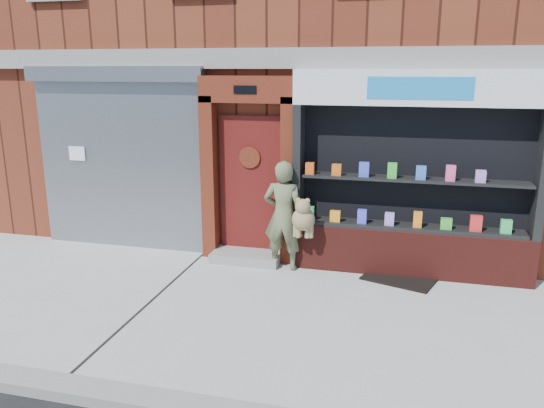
% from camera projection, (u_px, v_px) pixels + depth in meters
% --- Properties ---
extents(ground, '(80.00, 80.00, 0.00)m').
position_uv_depth(ground, '(265.00, 312.00, 6.74)').
color(ground, '#9E9E99').
rests_on(ground, ground).
extents(building, '(12.00, 8.16, 8.00)m').
position_uv_depth(building, '(336.00, 20.00, 11.37)').
color(building, '#5F2415').
rests_on(building, ground).
extents(shutter_bay, '(3.10, 0.30, 3.04)m').
position_uv_depth(shutter_bay, '(120.00, 148.00, 8.83)').
color(shutter_bay, gray).
rests_on(shutter_bay, ground).
extents(red_door_bay, '(1.52, 0.58, 2.90)m').
position_uv_depth(red_door_bay, '(249.00, 170.00, 8.30)').
color(red_door_bay, '#4D180D').
rests_on(red_door_bay, ground).
extents(pharmacy_bay, '(3.50, 0.41, 3.00)m').
position_uv_depth(pharmacy_bay, '(413.00, 184.00, 7.69)').
color(pharmacy_bay, '#581A14').
rests_on(pharmacy_bay, ground).
extents(woman, '(0.82, 0.55, 1.69)m').
position_uv_depth(woman, '(286.00, 216.00, 7.98)').
color(woman, '#616844').
rests_on(woman, ground).
extents(doormat, '(1.17, 0.98, 0.02)m').
position_uv_depth(doormat, '(400.00, 278.00, 7.80)').
color(doormat, black).
rests_on(doormat, ground).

